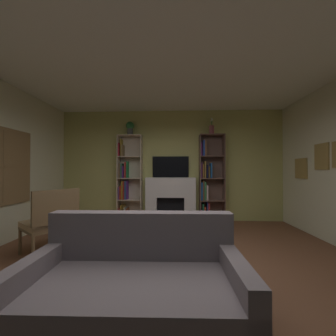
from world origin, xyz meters
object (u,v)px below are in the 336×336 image
Objects in this scene: couch at (135,291)px; armchair at (52,220)px; bookshelf_right at (208,181)px; vase_with_flowers at (212,129)px; potted_plant at (130,127)px; fireplace at (171,198)px; tv at (171,167)px; bookshelf_left at (128,182)px.

couch is 1.79× the size of armchair.
bookshelf_right is 5.16× the size of vase_with_flowers.
armchair is at bearing -110.62° from potted_plant.
vase_with_flowers is (2.09, 0.00, -0.06)m from potted_plant.
fireplace is 0.62× the size of bookshelf_right.
vase_with_flowers reaches higher than tv.
armchair is at bearing -108.36° from bookshelf_left.
tv is at bearing 86.70° from couch.
bookshelf_left is 1.00× the size of bookshelf_right.
bookshelf_left is (-1.12, 0.02, 0.41)m from fireplace.
bookshelf_left is 2.08m from bookshelf_right.
tv is 1.19m from bookshelf_left.
armchair is at bearing 140.07° from couch.
couch is at bearing -110.37° from vase_with_flowers.
bookshelf_right is 3.66m from couch.
tv is at bearing 49.82° from armchair.
couch is 2.10m from armchair.
potted_plant is at bearing -178.40° from fireplace.
tv reaches higher than fireplace.
bookshelf_right is at bearing 36.51° from armchair.
vase_with_flowers is (1.04, -0.12, 0.95)m from tv.
armchair is (-1.80, -2.04, -0.07)m from fireplace.
vase_with_flowers reaches higher than armchair.
fireplace is 1.19m from bookshelf_left.
tv is 1.46m from potted_plant.
potted_plant reaches higher than fireplace.
potted_plant reaches higher than couch.
fireplace is 3.85× the size of potted_plant.
bookshelf_right is 2.43m from potted_plant.
fireplace is 1.06m from bookshelf_right.
tv is 0.52× the size of couch.
fireplace is 3.20× the size of vase_with_flowers.
couch is at bearing -93.39° from fireplace.
potted_plant is at bearing -173.44° from tv.
bookshelf_left is 1.41m from potted_plant.
bookshelf_left is at bearing 179.74° from bookshelf_right.
couch is at bearing -93.30° from tv.
bookshelf_right reaches higher than armchair.
vase_with_flowers is at bearing -6.55° from tv.
bookshelf_right is (0.96, 0.01, 0.45)m from fireplace.
bookshelf_right is 2.18× the size of armchair.
bookshelf_right is at bearing 71.02° from couch.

